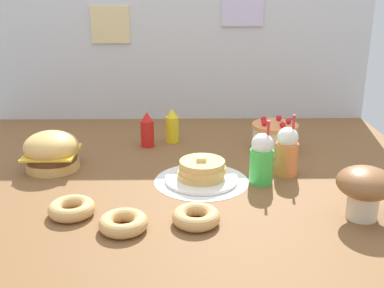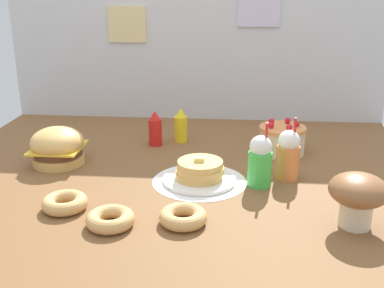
% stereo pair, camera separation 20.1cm
% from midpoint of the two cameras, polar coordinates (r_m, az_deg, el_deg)
% --- Properties ---
extents(ground_plane, '(2.32, 2.04, 0.02)m').
position_cam_midpoint_polar(ground_plane, '(2.06, -4.19, -4.89)').
color(ground_plane, brown).
extents(back_wall, '(2.32, 0.04, 0.94)m').
position_cam_midpoint_polar(back_wall, '(2.92, -3.36, 12.10)').
color(back_wall, silver).
rests_on(back_wall, ground_plane).
extents(doily_mat, '(0.42, 0.42, 0.00)m').
position_cam_midpoint_polar(doily_mat, '(2.06, -1.65, -4.57)').
color(doily_mat, white).
rests_on(doily_mat, ground_plane).
extents(burger, '(0.25, 0.25, 0.18)m').
position_cam_midpoint_polar(burger, '(2.29, -19.20, -0.89)').
color(burger, '#DBA859').
rests_on(burger, ground_plane).
extents(pancake_stack, '(0.32, 0.32, 0.11)m').
position_cam_midpoint_polar(pancake_stack, '(2.04, -1.63, -3.50)').
color(pancake_stack, white).
rests_on(pancake_stack, doily_mat).
extents(layer_cake, '(0.24, 0.24, 0.17)m').
position_cam_midpoint_polar(layer_cake, '(2.43, 7.73, 0.84)').
color(layer_cake, beige).
rests_on(layer_cake, ground_plane).
extents(ketchup_bottle, '(0.07, 0.07, 0.19)m').
position_cam_midpoint_polar(ketchup_bottle, '(2.49, -7.80, 1.60)').
color(ketchup_bottle, red).
rests_on(ketchup_bottle, ground_plane).
extents(mustard_bottle, '(0.07, 0.07, 0.19)m').
position_cam_midpoint_polar(mustard_bottle, '(2.54, -4.70, 2.10)').
color(mustard_bottle, yellow).
rests_on(mustard_bottle, ground_plane).
extents(cream_soda_cup, '(0.10, 0.10, 0.28)m').
position_cam_midpoint_polar(cream_soda_cup, '(2.01, 5.69, -1.84)').
color(cream_soda_cup, green).
rests_on(cream_soda_cup, ground_plane).
extents(orange_float_cup, '(0.10, 0.10, 0.28)m').
position_cam_midpoint_polar(orange_float_cup, '(2.11, 8.85, -0.97)').
color(orange_float_cup, orange).
rests_on(orange_float_cup, ground_plane).
extents(donut_pink_glaze, '(0.18, 0.18, 0.05)m').
position_cam_midpoint_polar(donut_pink_glaze, '(1.85, -17.57, -7.54)').
color(donut_pink_glaze, tan).
rests_on(donut_pink_glaze, ground_plane).
extents(donut_chocolate, '(0.18, 0.18, 0.05)m').
position_cam_midpoint_polar(donut_chocolate, '(1.70, -11.80, -9.45)').
color(donut_chocolate, tan).
rests_on(donut_chocolate, ground_plane).
extents(donut_vanilla, '(0.18, 0.18, 0.05)m').
position_cam_midpoint_polar(donut_vanilla, '(1.70, -2.91, -8.90)').
color(donut_vanilla, tan).
rests_on(donut_vanilla, ground_plane).
extents(mushroom_stool, '(0.21, 0.21, 0.20)m').
position_cam_midpoint_polar(mushroom_stool, '(1.78, 17.36, -5.15)').
color(mushroom_stool, beige).
rests_on(mushroom_stool, ground_plane).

